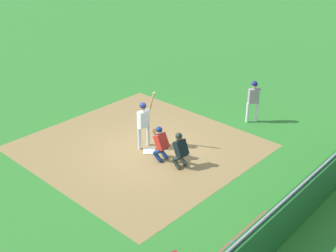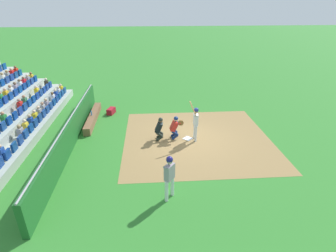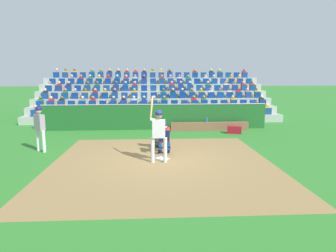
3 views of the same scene
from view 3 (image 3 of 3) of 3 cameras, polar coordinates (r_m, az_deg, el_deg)
ground_plane at (r=10.50m, az=-1.29°, el=-6.51°), size 160.00×160.00×0.00m
infield_dirt_patch at (r=10.02m, az=-1.15°, el=-7.29°), size 7.64×7.94×0.01m
home_plate_marker at (r=10.49m, az=-1.29°, el=-6.43°), size 0.62×0.62×0.02m
batter_at_plate at (r=9.89m, az=-1.87°, el=-0.75°), size 0.60×0.54×2.26m
catcher_crouching at (r=11.01m, az=-0.80°, el=-1.90°), size 0.47×0.72×1.29m
home_plate_umpire at (r=11.82m, az=-1.45°, el=-1.16°), size 0.49×0.49×1.29m
dugout_wall at (r=16.28m, az=-2.40°, el=1.76°), size 12.43×0.24×1.42m
dugout_bench at (r=16.17m, az=8.09°, el=-0.05°), size 4.28×0.40×0.44m
water_bottle_on_bench at (r=16.12m, az=7.60°, el=1.21°), size 0.07×0.07×0.27m
equipment_duffel_bag at (r=15.51m, az=12.84°, el=-0.73°), size 0.79×0.56×0.38m
on_deck_batter at (r=12.39m, az=-23.82°, el=0.40°), size 0.49×0.46×1.81m
bleacher_stand at (r=21.84m, az=-2.90°, el=4.75°), size 16.57×5.88×3.54m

